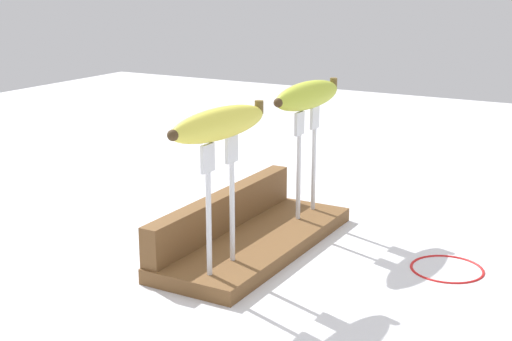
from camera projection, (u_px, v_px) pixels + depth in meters
ground_plane at (256, 249)px, 1.09m from camera, size 3.00×3.00×0.00m
wooden_board at (256, 242)px, 1.09m from camera, size 0.38×0.14×0.02m
board_backstop at (223, 211)px, 1.11m from camera, size 0.37×0.03×0.06m
fork_stand_left at (220, 192)px, 0.94m from camera, size 0.08×0.01×0.17m
fork_stand_right at (307, 152)px, 1.16m from camera, size 0.08×0.01×0.17m
banana_raised_left at (220, 124)px, 0.92m from camera, size 0.18×0.06×0.04m
banana_raised_right at (308, 95)px, 1.13m from camera, size 0.18×0.06×0.04m
fork_fallen_near at (208, 219)px, 1.22m from camera, size 0.16×0.14×0.01m
wire_coil at (447, 268)px, 1.02m from camera, size 0.10×0.10×0.00m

